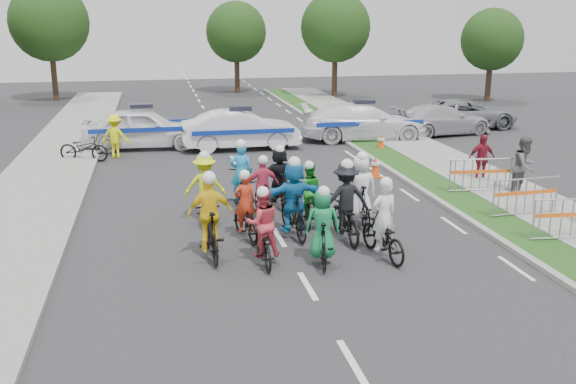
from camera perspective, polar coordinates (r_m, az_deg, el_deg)
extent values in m
plane|color=#28282B|center=(13.00, 1.75, -8.36)|extent=(90.00, 90.00, 0.00)
cube|color=gray|center=(19.07, 13.24, -0.80)|extent=(0.20, 60.00, 0.12)
cube|color=#194917|center=(19.37, 15.12, -0.69)|extent=(1.20, 60.00, 0.11)
cube|color=gray|center=(20.23, 19.68, -0.35)|extent=(2.40, 60.00, 0.13)
cube|color=gray|center=(17.74, -23.23, -2.86)|extent=(3.00, 60.00, 0.13)
imported|color=black|center=(14.47, 8.38, -3.95)|extent=(0.94, 1.93, 0.97)
imported|color=white|center=(14.27, 8.53, -2.11)|extent=(0.64, 0.48, 1.62)
sphere|color=white|center=(14.01, 8.72, 0.78)|extent=(0.28, 0.28, 0.28)
imported|color=black|center=(13.97, 3.02, -4.40)|extent=(0.73, 1.75, 1.02)
imported|color=#178248|center=(13.79, 3.10, -2.77)|extent=(0.81, 0.59, 1.53)
sphere|color=white|center=(13.54, 3.20, 0.01)|extent=(0.26, 0.26, 0.26)
imported|color=black|center=(14.02, -2.28, -4.56)|extent=(0.62, 1.74, 0.91)
imported|color=#D03949|center=(13.82, -2.26, -2.75)|extent=(0.74, 0.58, 1.51)
sphere|color=white|center=(13.57, -2.26, -0.02)|extent=(0.26, 0.26, 0.26)
imported|color=black|center=(14.37, -6.90, -3.64)|extent=(0.66, 1.95, 1.15)
imported|color=yellow|center=(14.18, -6.94, -1.92)|extent=(1.04, 0.48, 1.73)
sphere|color=white|center=(13.91, -7.03, 1.26)|extent=(0.30, 0.30, 0.30)
imported|color=black|center=(15.52, 5.06, -2.37)|extent=(0.74, 1.99, 1.04)
imported|color=black|center=(15.33, 5.16, -0.56)|extent=(1.13, 0.67, 1.73)
sphere|color=white|center=(15.08, 5.29, 2.40)|extent=(0.30, 0.30, 0.30)
imported|color=black|center=(15.64, 0.49, -1.94)|extent=(0.74, 1.97, 1.16)
imported|color=#197DC1|center=(15.46, 0.53, -0.33)|extent=(1.66, 0.67, 1.74)
sphere|color=white|center=(15.21, 0.58, 2.63)|extent=(0.30, 0.30, 0.30)
imported|color=black|center=(15.58, -3.84, -2.55)|extent=(0.89, 1.78, 0.90)
imported|color=red|center=(15.39, -3.85, -0.91)|extent=(0.60, 0.45, 1.49)
sphere|color=white|center=(15.17, -3.87, 1.52)|extent=(0.26, 0.26, 0.26)
imported|color=black|center=(16.62, 6.38, -1.06)|extent=(0.58, 1.88, 1.12)
imported|color=white|center=(16.45, 6.48, 0.43)|extent=(0.84, 0.56, 1.68)
sphere|color=white|center=(16.22, 6.62, 3.10)|extent=(0.29, 0.29, 0.29)
imported|color=black|center=(16.67, 1.77, -1.36)|extent=(0.87, 1.74, 0.87)
imported|color=green|center=(16.50, 1.83, 0.16)|extent=(0.79, 0.67, 1.45)
sphere|color=white|center=(16.29, 1.89, 2.36)|extent=(0.25, 0.25, 0.25)
imported|color=black|center=(17.10, -2.25, -0.72)|extent=(0.64, 1.70, 1.00)
imported|color=#E43F68|center=(16.94, -2.23, 0.63)|extent=(0.91, 0.45, 1.49)
sphere|color=white|center=(16.73, -2.23, 2.86)|extent=(0.26, 0.26, 0.26)
imported|color=black|center=(16.96, -7.34, -0.99)|extent=(0.89, 1.94, 0.98)
imported|color=#DFED19|center=(16.78, -7.38, 0.63)|extent=(1.13, 0.74, 1.64)
sphere|color=white|center=(16.55, -7.46, 3.16)|extent=(0.28, 0.28, 0.28)
imported|color=black|center=(18.10, -0.79, 0.26)|extent=(0.60, 1.75, 1.03)
imported|color=black|center=(17.94, -0.76, 1.57)|extent=(1.47, 0.55, 1.55)
sphere|color=white|center=(17.74, -0.74, 3.80)|extent=(0.27, 0.27, 0.27)
imported|color=black|center=(18.06, -4.18, 0.16)|extent=(0.93, 2.01, 1.02)
imported|color=#1C9AD9|center=(17.88, -4.19, 1.73)|extent=(0.67, 0.48, 1.70)
sphere|color=white|center=(17.66, -4.22, 4.23)|extent=(0.29, 0.29, 0.29)
imported|color=white|center=(26.93, -12.77, 5.56)|extent=(4.96, 2.23, 1.65)
imported|color=white|center=(26.19, -4.23, 5.53)|extent=(4.78, 1.73, 1.57)
imported|color=white|center=(28.27, 6.74, 6.22)|extent=(5.69, 2.77, 1.59)
imported|color=#B4B4B9|center=(30.21, 13.51, 6.26)|extent=(4.93, 2.65, 1.36)
imported|color=gray|center=(32.27, 15.47, 6.72)|extent=(5.12, 2.48, 1.40)
imported|color=#4F5054|center=(20.39, 20.28, 2.16)|extent=(1.12, 1.05, 1.82)
imported|color=maroon|center=(21.74, 16.84, 2.89)|extent=(0.92, 0.39, 1.57)
imported|color=#EEF10C|center=(25.36, -15.10, 4.81)|extent=(1.21, 0.92, 1.65)
cube|color=#F24C0C|center=(21.84, 7.73, 1.40)|extent=(0.40, 0.40, 0.03)
cone|color=#F24C0C|center=(21.77, 7.76, 2.25)|extent=(0.36, 0.36, 0.70)
cylinder|color=silver|center=(21.75, 7.77, 2.51)|extent=(0.29, 0.29, 0.08)
cube|color=#F24C0C|center=(26.24, 8.23, 3.72)|extent=(0.40, 0.40, 0.03)
cone|color=#F24C0C|center=(26.18, 8.26, 4.44)|extent=(0.36, 0.36, 0.70)
cylinder|color=silver|center=(26.16, 8.27, 4.66)|extent=(0.29, 0.29, 0.08)
imported|color=black|center=(25.10, -17.70, 3.74)|extent=(1.99, 1.26, 0.99)
cylinder|color=#382619|center=(43.36, 4.16, 10.53)|extent=(0.36, 0.36, 3.25)
sphere|color=black|center=(43.22, 4.24, 14.39)|extent=(4.55, 4.55, 4.55)
cylinder|color=#382619|center=(43.12, 17.41, 9.52)|extent=(0.36, 0.36, 2.75)
sphere|color=black|center=(42.97, 17.67, 12.80)|extent=(3.85, 3.85, 3.85)
cylinder|color=#382619|center=(44.14, -20.09, 9.90)|extent=(0.36, 0.36, 3.50)
sphere|color=black|center=(44.01, -20.47, 13.98)|extent=(4.90, 4.90, 4.90)
cylinder|color=#382619|center=(46.09, -4.55, 10.65)|extent=(0.36, 0.36, 3.00)
sphere|color=black|center=(45.95, -4.62, 14.00)|extent=(4.20, 4.20, 4.20)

